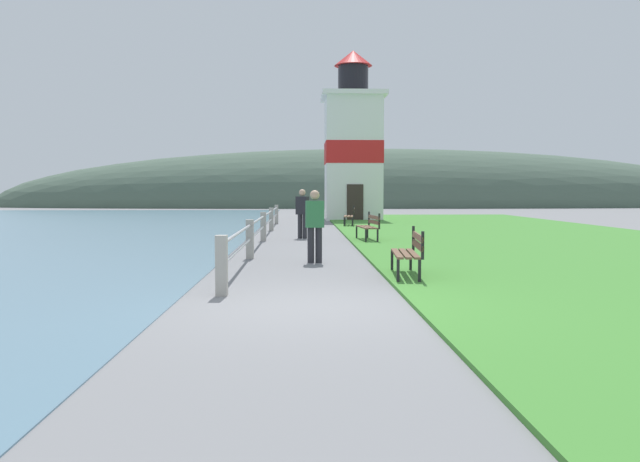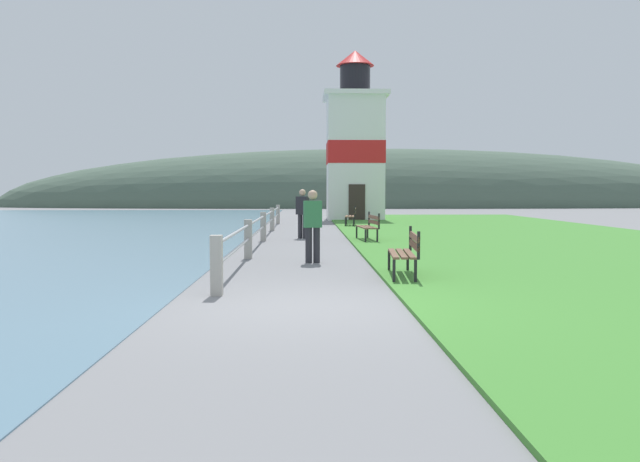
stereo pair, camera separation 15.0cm
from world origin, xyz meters
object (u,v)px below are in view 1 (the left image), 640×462
at_px(park_bench_near, 410,250).
at_px(person_by_railing, 302,212).
at_px(lighthouse, 353,148).
at_px(person_strolling, 315,224).
at_px(park_bench_midway, 369,225).
at_px(park_bench_far, 351,215).

height_order(park_bench_near, person_by_railing, person_by_railing).
relative_size(lighthouse, person_by_railing, 5.64).
bearing_deg(person_strolling, park_bench_midway, -24.57).
bearing_deg(park_bench_midway, lighthouse, -97.53).
height_order(park_bench_midway, lighthouse, lighthouse).
distance_m(park_bench_midway, person_strolling, 6.21).
xyz_separation_m(park_bench_near, lighthouse, (0.92, 24.11, 3.54)).
relative_size(park_bench_midway, person_by_railing, 1.03).
relative_size(park_bench_near, person_by_railing, 1.02).
relative_size(lighthouse, person_strolling, 5.77).
relative_size(park_bench_far, lighthouse, 0.18).
bearing_deg(park_bench_midway, person_strolling, 67.40).
distance_m(park_bench_near, park_bench_far, 17.16).
relative_size(park_bench_midway, lighthouse, 0.18).
distance_m(park_bench_far, lighthouse, 7.84).
height_order(park_bench_far, person_strolling, person_strolling).
bearing_deg(park_bench_midway, person_by_railing, -37.71).
bearing_deg(park_bench_near, park_bench_midway, -86.57).
bearing_deg(lighthouse, person_by_railing, -101.57).
height_order(park_bench_midway, park_bench_far, same).
height_order(park_bench_near, park_bench_far, same).
relative_size(park_bench_near, person_strolling, 1.04).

